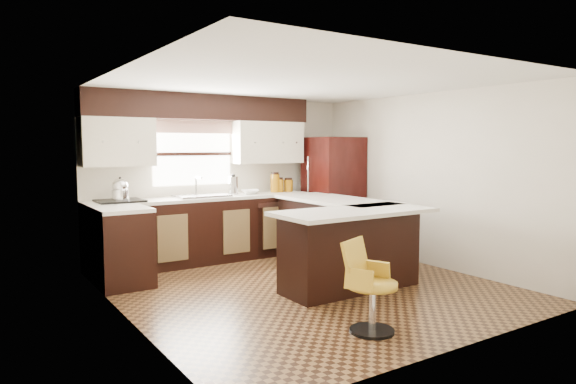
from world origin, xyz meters
TOP-DOWN VIEW (x-y plane):
  - floor at (0.00, 0.00)m, footprint 4.40×4.40m
  - ceiling at (0.00, 0.00)m, footprint 4.40×4.40m
  - wall_back at (0.00, 2.20)m, footprint 4.40×0.00m
  - wall_front at (0.00, -2.20)m, footprint 4.40×0.00m
  - wall_left at (-2.10, 0.00)m, footprint 0.00×4.40m
  - wall_right at (2.10, 0.00)m, footprint 0.00×4.40m
  - base_cab_back at (-0.45, 1.90)m, footprint 3.30×0.60m
  - base_cab_left at (-1.80, 1.25)m, footprint 0.60×0.70m
  - counter_back at (-0.45, 1.90)m, footprint 3.30×0.60m
  - counter_left at (-1.80, 1.25)m, footprint 0.60×0.70m
  - soffit at (-0.40, 2.03)m, footprint 3.40×0.35m
  - upper_cab_left at (-1.62, 2.03)m, footprint 0.94×0.35m
  - upper_cab_right at (0.68, 2.03)m, footprint 1.14×0.35m
  - window_pane at (-0.50, 2.18)m, footprint 1.20×0.02m
  - valance at (-0.50, 2.14)m, footprint 1.30×0.06m
  - sink at (-0.50, 1.88)m, footprint 0.75×0.45m
  - dishwasher at (0.55, 1.61)m, footprint 0.58×0.03m
  - cooktop at (-1.65, 1.88)m, footprint 0.58×0.50m
  - peninsula_long at (0.90, 0.62)m, footprint 0.60×1.95m
  - peninsula_return at (0.38, -0.35)m, footprint 1.65×0.60m
  - counter_pen_long at (0.95, 0.62)m, footprint 0.84×1.95m
  - counter_pen_return at (0.35, -0.44)m, footprint 1.89×0.84m
  - refrigerator at (1.69, 1.64)m, footprint 0.77×0.74m
  - bar_chair at (-0.36, -1.53)m, footprint 0.59×0.59m
  - kettle at (-1.64, 1.88)m, footprint 0.22×0.22m
  - percolator at (0.01, 1.90)m, footprint 0.14×0.14m
  - mixing_bowl at (0.30, 1.90)m, footprint 0.33×0.33m
  - canister_large at (0.75, 1.92)m, footprint 0.14×0.14m
  - canister_med at (0.83, 1.92)m, footprint 0.13×0.13m
  - canister_small at (1.00, 1.92)m, footprint 0.14×0.14m

SIDE VIEW (x-z plane):
  - floor at x=0.00m, z-range 0.00..0.00m
  - bar_chair at x=-0.36m, z-range 0.00..0.83m
  - dishwasher at x=0.55m, z-range 0.04..0.82m
  - base_cab_back at x=-0.45m, z-range 0.00..0.90m
  - base_cab_left at x=-1.80m, z-range 0.00..0.90m
  - peninsula_long at x=0.90m, z-range 0.00..0.90m
  - peninsula_return at x=0.38m, z-range 0.00..0.90m
  - refrigerator at x=1.69m, z-range 0.00..1.81m
  - counter_back at x=-0.45m, z-range 0.90..0.94m
  - counter_left at x=-1.80m, z-range 0.90..0.94m
  - counter_pen_long at x=0.95m, z-range 0.90..0.94m
  - counter_pen_return at x=0.35m, z-range 0.90..0.94m
  - cooktop at x=-1.65m, z-range 0.94..0.97m
  - sink at x=-0.50m, z-range 0.95..0.98m
  - mixing_bowl at x=0.30m, z-range 0.95..1.01m
  - canister_small at x=1.00m, z-range 0.95..1.13m
  - canister_med at x=0.83m, z-range 0.95..1.14m
  - percolator at x=0.01m, z-range 0.95..1.22m
  - canister_large at x=0.75m, z-range 0.95..1.23m
  - kettle at x=-1.64m, z-range 0.97..1.27m
  - wall_back at x=0.00m, z-range -1.00..3.40m
  - wall_front at x=0.00m, z-range -1.00..3.40m
  - wall_left at x=-2.10m, z-range -1.00..3.40m
  - wall_right at x=2.10m, z-range -1.00..3.40m
  - window_pane at x=-0.50m, z-range 1.10..2.00m
  - upper_cab_left at x=-1.62m, z-range 1.40..2.04m
  - upper_cab_right at x=0.68m, z-range 1.40..2.04m
  - valance at x=-0.50m, z-range 1.85..2.03m
  - soffit at x=-0.40m, z-range 2.04..2.40m
  - ceiling at x=0.00m, z-range 2.40..2.40m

